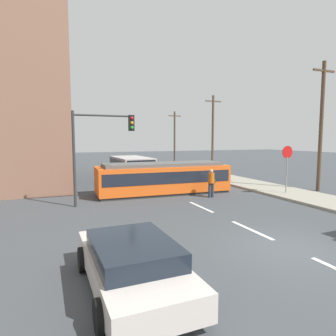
# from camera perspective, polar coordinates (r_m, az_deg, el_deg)

# --- Properties ---
(ground_plane) EXTENTS (120.00, 120.00, 0.00)m
(ground_plane) POSITION_cam_1_polar(r_m,az_deg,el_deg) (18.43, 0.56, -5.00)
(ground_plane) COLOR #404549
(sidewalk_curb_right) EXTENTS (3.20, 36.00, 0.14)m
(sidewalk_curb_right) POSITION_cam_1_polar(r_m,az_deg,el_deg) (19.00, 24.93, -5.00)
(sidewalk_curb_right) COLOR gray
(sidewalk_curb_right) RESTS_ON ground
(lane_stripe_1) EXTENTS (0.16, 2.40, 0.01)m
(lane_stripe_1) POSITION_cam_1_polar(r_m,az_deg,el_deg) (11.65, 16.02, -11.61)
(lane_stripe_1) COLOR silver
(lane_stripe_1) RESTS_ON ground
(lane_stripe_2) EXTENTS (0.16, 2.40, 0.01)m
(lane_stripe_2) POSITION_cam_1_polar(r_m,az_deg,el_deg) (14.89, 6.48, -7.62)
(lane_stripe_2) COLOR silver
(lane_stripe_2) RESTS_ON ground
(lane_stripe_3) EXTENTS (0.16, 2.40, 0.01)m
(lane_stripe_3) POSITION_cam_1_polar(r_m,az_deg,el_deg) (24.21, -5.03, -2.43)
(lane_stripe_3) COLOR silver
(lane_stripe_3) RESTS_ON ground
(lane_stripe_4) EXTENTS (0.16, 2.40, 0.01)m
(lane_stripe_4) POSITION_cam_1_polar(r_m,az_deg,el_deg) (29.96, -8.35, -0.90)
(lane_stripe_4) COLOR silver
(lane_stripe_4) RESTS_ON ground
(streetcar_tram) EXTENTS (8.35, 2.81, 1.95)m
(streetcar_tram) POSITION_cam_1_polar(r_m,az_deg,el_deg) (18.30, -0.95, -1.89)
(streetcar_tram) COLOR orange
(streetcar_tram) RESTS_ON ground
(city_bus) EXTENTS (2.69, 5.37, 1.93)m
(city_bus) POSITION_cam_1_polar(r_m,az_deg,el_deg) (24.28, -7.17, 0.18)
(city_bus) COLOR #B7B2AE
(city_bus) RESTS_ON ground
(pedestrian_crossing) EXTENTS (0.45, 0.36, 1.67)m
(pedestrian_crossing) POSITION_cam_1_polar(r_m,az_deg,el_deg) (17.24, 8.51, -2.63)
(pedestrian_crossing) COLOR #283644
(pedestrian_crossing) RESTS_ON ground
(parked_sedan_near) EXTENTS (2.14, 4.44, 1.19)m
(parked_sedan_near) POSITION_cam_1_polar(r_m,az_deg,el_deg) (7.00, -7.16, -17.96)
(parked_sedan_near) COLOR beige
(parked_sedan_near) RESTS_ON ground
(stop_sign) EXTENTS (0.76, 0.07, 2.88)m
(stop_sign) POSITION_cam_1_polar(r_m,az_deg,el_deg) (19.10, 22.38, 1.58)
(stop_sign) COLOR gray
(stop_sign) RESTS_ON sidewalk_curb_right
(traffic_light_mast) EXTENTS (3.18, 0.33, 4.83)m
(traffic_light_mast) POSITION_cam_1_polar(r_m,az_deg,el_deg) (15.35, -13.29, 5.52)
(traffic_light_mast) COLOR #333333
(traffic_light_mast) RESTS_ON ground
(utility_pole_near) EXTENTS (1.80, 0.24, 8.38)m
(utility_pole_near) POSITION_cam_1_polar(r_m,az_deg,el_deg) (21.49, 27.90, 7.58)
(utility_pole_near) COLOR brown
(utility_pole_near) RESTS_ON ground
(utility_pole_mid) EXTENTS (1.80, 0.24, 7.92)m
(utility_pole_mid) POSITION_cam_1_polar(r_m,az_deg,el_deg) (30.88, 8.80, 6.98)
(utility_pole_mid) COLOR brown
(utility_pole_mid) RESTS_ON ground
(utility_pole_far) EXTENTS (1.80, 0.24, 7.19)m
(utility_pole_far) POSITION_cam_1_polar(r_m,az_deg,el_deg) (40.37, 1.31, 6.21)
(utility_pole_far) COLOR #503B2E
(utility_pole_far) RESTS_ON ground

